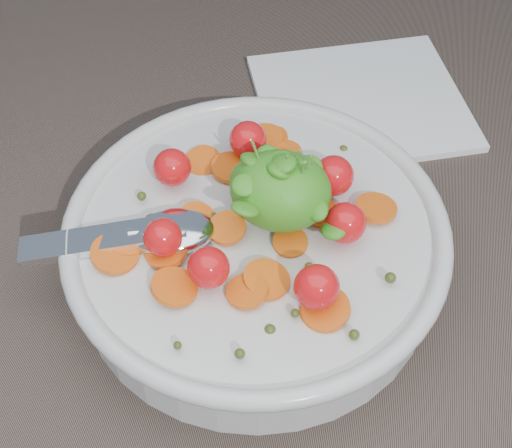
# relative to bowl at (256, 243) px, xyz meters

# --- Properties ---
(ground) EXTENTS (6.00, 6.00, 0.00)m
(ground) POSITION_rel_bowl_xyz_m (-0.03, 0.00, -0.03)
(ground) COLOR brown
(ground) RESTS_ON ground
(bowl) EXTENTS (0.29, 0.27, 0.12)m
(bowl) POSITION_rel_bowl_xyz_m (0.00, 0.00, 0.00)
(bowl) COLOR silver
(bowl) RESTS_ON ground
(napkin) EXTENTS (0.23, 0.21, 0.01)m
(napkin) POSITION_rel_bowl_xyz_m (0.06, 0.20, -0.03)
(napkin) COLOR white
(napkin) RESTS_ON ground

